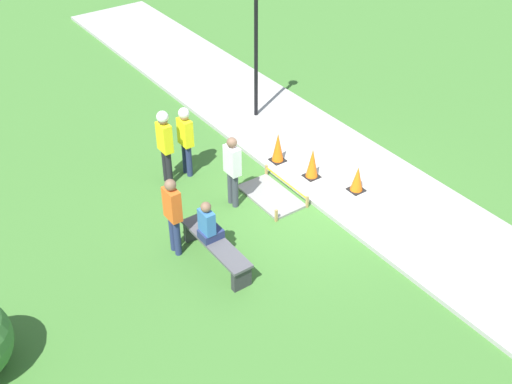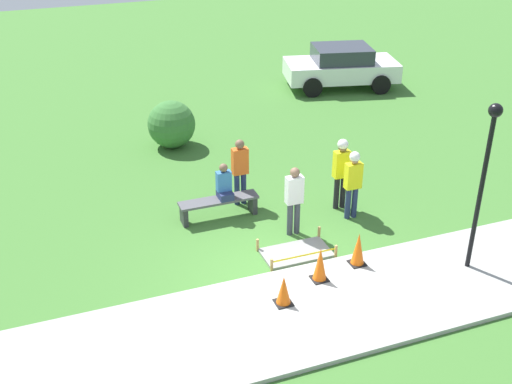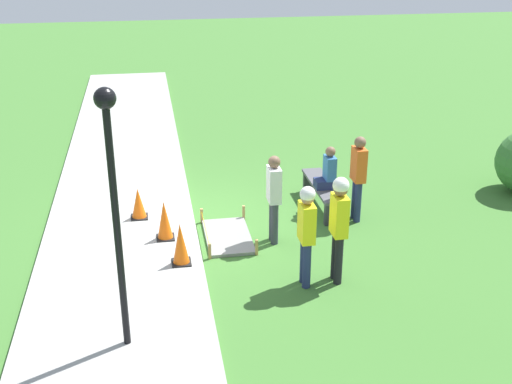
% 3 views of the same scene
% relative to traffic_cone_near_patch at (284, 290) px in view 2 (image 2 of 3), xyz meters
% --- Properties ---
extents(ground_plane, '(60.00, 60.00, 0.00)m').
position_rel_traffic_cone_near_patch_xyz_m(ground_plane, '(0.22, 1.09, -0.41)').
color(ground_plane, '#3D702D').
extents(sidewalk, '(28.00, 2.92, 0.10)m').
position_rel_traffic_cone_near_patch_xyz_m(sidewalk, '(0.22, -0.37, -0.36)').
color(sidewalk, '#9E9E99').
rests_on(sidewalk, ground_plane).
extents(wet_concrete_patch, '(1.59, 0.91, 0.31)m').
position_rel_traffic_cone_near_patch_xyz_m(wet_concrete_patch, '(1.02, 1.67, -0.38)').
color(wet_concrete_patch, gray).
rests_on(wet_concrete_patch, ground_plane).
extents(traffic_cone_near_patch, '(0.34, 0.34, 0.64)m').
position_rel_traffic_cone_near_patch_xyz_m(traffic_cone_near_patch, '(0.00, 0.00, 0.00)').
color(traffic_cone_near_patch, black).
rests_on(traffic_cone_near_patch, sidewalk).
extents(traffic_cone_far_patch, '(0.34, 0.34, 0.75)m').
position_rel_traffic_cone_near_patch_xyz_m(traffic_cone_far_patch, '(1.02, 0.48, 0.06)').
color(traffic_cone_far_patch, black).
rests_on(traffic_cone_far_patch, sidewalk).
extents(traffic_cone_sidewalk_edge, '(0.34, 0.34, 0.76)m').
position_rel_traffic_cone_near_patch_xyz_m(traffic_cone_sidewalk_edge, '(2.04, 0.72, 0.06)').
color(traffic_cone_sidewalk_edge, black).
rests_on(traffic_cone_sidewalk_edge, sidewalk).
extents(park_bench, '(1.98, 0.44, 0.52)m').
position_rel_traffic_cone_near_patch_xyz_m(park_bench, '(-0.10, 3.86, -0.04)').
color(park_bench, '#2D2D33').
rests_on(park_bench, ground_plane).
extents(person_seated_on_bench, '(0.36, 0.44, 0.89)m').
position_rel_traffic_cone_near_patch_xyz_m(person_seated_on_bench, '(0.07, 3.91, 0.45)').
color(person_seated_on_bench, navy).
rests_on(person_seated_on_bench, park_bench).
extents(worker_supervisor, '(0.40, 0.26, 1.78)m').
position_rel_traffic_cone_near_patch_xyz_m(worker_supervisor, '(2.95, 2.73, 0.65)').
color(worker_supervisor, navy).
rests_on(worker_supervisor, ground_plane).
extents(worker_assistant, '(0.40, 0.27, 1.88)m').
position_rel_traffic_cone_near_patch_xyz_m(worker_assistant, '(2.92, 3.28, 0.73)').
color(worker_assistant, black).
rests_on(worker_assistant, ground_plane).
extents(bystander_in_orange_shirt, '(0.40, 0.23, 1.78)m').
position_rel_traffic_cone_near_patch_xyz_m(bystander_in_orange_shirt, '(0.64, 4.36, 0.60)').
color(bystander_in_orange_shirt, navy).
rests_on(bystander_in_orange_shirt, ground_plane).
extents(bystander_in_gray_shirt, '(0.40, 0.23, 1.73)m').
position_rel_traffic_cone_near_patch_xyz_m(bystander_in_gray_shirt, '(1.31, 2.51, 0.57)').
color(bystander_in_gray_shirt, '#383D47').
rests_on(bystander_in_gray_shirt, ground_plane).
extents(lamppost_near, '(0.28, 0.28, 3.70)m').
position_rel_traffic_cone_near_patch_xyz_m(lamppost_near, '(4.24, -0.19, 2.13)').
color(lamppost_near, black).
rests_on(lamppost_near, sidewalk).
extents(parked_car_white, '(4.55, 2.91, 1.59)m').
position_rel_traffic_cone_near_patch_xyz_m(parked_car_white, '(7.40, 11.90, 0.42)').
color(parked_car_white, white).
rests_on(parked_car_white, ground_plane).
extents(shrub_rounded_near, '(1.45, 1.45, 1.45)m').
position_rel_traffic_cone_near_patch_xyz_m(shrub_rounded_near, '(-0.10, 8.58, 0.31)').
color(shrub_rounded_near, '#387033').
rests_on(shrub_rounded_near, ground_plane).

